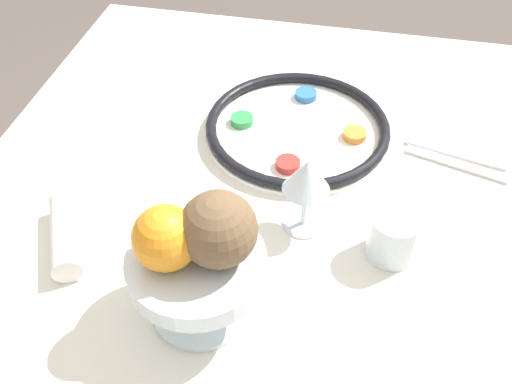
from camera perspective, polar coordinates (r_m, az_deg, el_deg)
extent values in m
cube|color=silver|center=(1.23, -1.58, -16.91)|extent=(1.46, 0.99, 0.73)
cylinder|color=white|center=(1.13, 3.94, 5.69)|extent=(0.34, 0.34, 0.01)
torus|color=black|center=(1.12, 3.98, 6.29)|extent=(0.34, 0.34, 0.02)
cylinder|color=red|center=(1.04, 3.05, 2.66)|extent=(0.04, 0.04, 0.01)
cylinder|color=orange|center=(1.12, 9.38, 5.41)|extent=(0.04, 0.04, 0.01)
cylinder|color=#2D6BB7|center=(1.21, 4.77, 9.20)|extent=(0.04, 0.04, 0.01)
cylinder|color=#33934C|center=(1.14, -1.36, 6.86)|extent=(0.04, 0.04, 0.01)
cylinder|color=silver|center=(0.96, 4.51, -3.01)|extent=(0.07, 0.07, 0.00)
cylinder|color=silver|center=(0.94, 4.64, -1.38)|extent=(0.01, 0.01, 0.07)
cone|color=silver|center=(0.89, 4.87, 1.57)|extent=(0.07, 0.07, 0.06)
cylinder|color=silver|center=(0.86, -5.26, -10.94)|extent=(0.14, 0.14, 0.01)
cylinder|color=silver|center=(0.83, -5.44, -9.29)|extent=(0.03, 0.03, 0.07)
cylinder|color=silver|center=(0.79, -5.70, -7.01)|extent=(0.18, 0.18, 0.03)
sphere|color=orange|center=(0.74, -8.61, -4.36)|extent=(0.09, 0.09, 0.09)
sphere|color=brown|center=(0.74, -3.62, -3.58)|extent=(0.10, 0.10, 0.10)
cylinder|color=white|center=(0.96, -17.69, -3.88)|extent=(0.16, 0.11, 0.05)
cylinder|color=silver|center=(0.92, 12.96, -4.11)|extent=(0.08, 0.08, 0.08)
cube|color=silver|center=(1.14, 18.48, 3.51)|extent=(0.06, 0.18, 0.01)
cube|color=silver|center=(1.12, 18.52, 2.53)|extent=(0.07, 0.18, 0.01)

